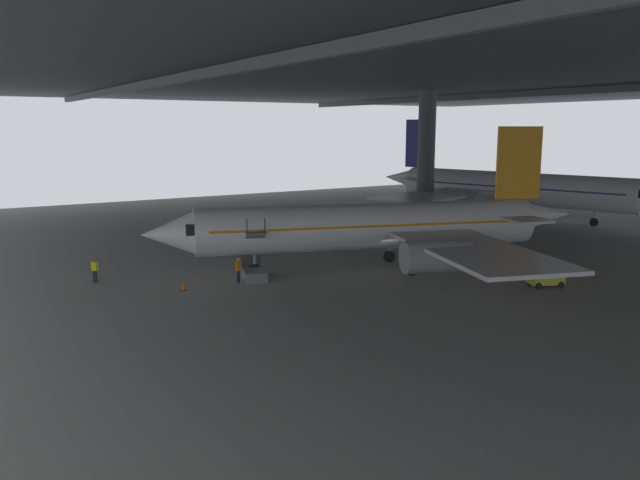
# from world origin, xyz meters

# --- Properties ---
(ground_plane) EXTENTS (110.00, 110.00, 0.00)m
(ground_plane) POSITION_xyz_m (0.00, 0.00, 0.00)
(ground_plane) COLOR gray
(hangar_structure) EXTENTS (121.00, 99.00, 15.79)m
(hangar_structure) POSITION_xyz_m (-0.07, 13.75, 15.15)
(hangar_structure) COLOR #4C4F54
(hangar_structure) RESTS_ON ground_plane
(airplane_main) EXTENTS (31.96, 32.24, 10.51)m
(airplane_main) POSITION_xyz_m (-0.62, -0.67, 3.27)
(airplane_main) COLOR white
(airplane_main) RESTS_ON ground_plane
(boarding_stairs) EXTENTS (4.24, 2.59, 4.46)m
(boarding_stairs) POSITION_xyz_m (-3.05, -9.57, 0.71)
(boarding_stairs) COLOR slate
(boarding_stairs) RESTS_ON ground_plane
(crew_worker_near_nose) EXTENTS (0.42, 0.41, 1.70)m
(crew_worker_near_nose) POSITION_xyz_m (-7.53, -19.30, 0.97)
(crew_worker_near_nose) COLOR #232838
(crew_worker_near_nose) RESTS_ON ground_plane
(crew_worker_by_stairs) EXTENTS (0.39, 0.46, 1.71)m
(crew_worker_by_stairs) POSITION_xyz_m (-2.35, -11.06, 0.98)
(crew_worker_by_stairs) COLOR #232838
(crew_worker_by_stairs) RESTS_ON ground_plane
(airplane_distant) EXTENTS (36.03, 35.50, 11.44)m
(airplane_distant) POSITION_xyz_m (-14.51, 29.17, 3.45)
(airplane_distant) COLOR white
(airplane_distant) RESTS_ON ground_plane
(traffic_cone_orange) EXTENTS (0.36, 0.36, 0.60)m
(traffic_cone_orange) POSITION_xyz_m (-2.45, -14.93, 0.29)
(traffic_cone_orange) COLOR black
(traffic_cone_orange) RESTS_ON ground_plane
(baggage_tug) EXTENTS (1.96, 2.49, 0.90)m
(baggage_tug) POSITION_xyz_m (9.40, 5.79, 0.53)
(baggage_tug) COLOR yellow
(baggage_tug) RESTS_ON ground_plane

